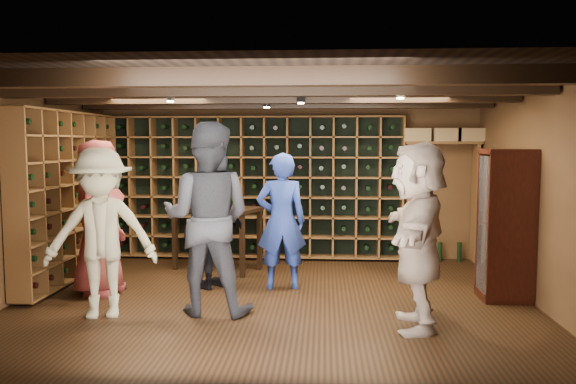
# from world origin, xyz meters

# --- Properties ---
(ground) EXTENTS (6.00, 6.00, 0.00)m
(ground) POSITION_xyz_m (0.00, 0.00, 0.00)
(ground) COLOR black
(ground) RESTS_ON ground
(room_shell) EXTENTS (6.00, 6.00, 6.00)m
(room_shell) POSITION_xyz_m (0.00, 0.05, 2.42)
(room_shell) COLOR #53361C
(room_shell) RESTS_ON ground
(wine_rack_back) EXTENTS (4.65, 0.30, 2.20)m
(wine_rack_back) POSITION_xyz_m (-0.52, 2.33, 1.15)
(wine_rack_back) COLOR brown
(wine_rack_back) RESTS_ON ground
(wine_rack_left) EXTENTS (0.30, 2.65, 2.20)m
(wine_rack_left) POSITION_xyz_m (-2.83, 0.82, 1.15)
(wine_rack_left) COLOR brown
(wine_rack_left) RESTS_ON ground
(crate_shelf) EXTENTS (1.20, 0.32, 2.07)m
(crate_shelf) POSITION_xyz_m (2.41, 2.32, 1.57)
(crate_shelf) COLOR brown
(crate_shelf) RESTS_ON ground
(display_cabinet) EXTENTS (0.55, 0.50, 1.75)m
(display_cabinet) POSITION_xyz_m (2.71, 0.20, 0.86)
(display_cabinet) COLOR black
(display_cabinet) RESTS_ON ground
(man_blue_shirt) EXTENTS (0.68, 0.50, 1.72)m
(man_blue_shirt) POSITION_xyz_m (0.05, 0.55, 0.86)
(man_blue_shirt) COLOR navy
(man_blue_shirt) RESTS_ON ground
(man_grey_suit) EXTENTS (1.06, 0.86, 2.08)m
(man_grey_suit) POSITION_xyz_m (-0.67, -0.52, 1.04)
(man_grey_suit) COLOR black
(man_grey_suit) RESTS_ON ground
(guest_red_floral) EXTENTS (0.63, 0.94, 1.89)m
(guest_red_floral) POSITION_xyz_m (-2.16, 0.15, 0.94)
(guest_red_floral) COLOR maroon
(guest_red_floral) RESTS_ON ground
(guest_woman_black) EXTENTS (0.86, 0.90, 1.51)m
(guest_woman_black) POSITION_xyz_m (-0.81, 0.52, 0.75)
(guest_woman_black) COLOR black
(guest_woman_black) RESTS_ON ground
(guest_khaki) EXTENTS (1.28, 0.90, 1.80)m
(guest_khaki) POSITION_xyz_m (-1.77, -0.74, 0.90)
(guest_khaki) COLOR gray
(guest_khaki) RESTS_ON ground
(guest_beige) EXTENTS (0.71, 1.78, 1.87)m
(guest_beige) POSITION_xyz_m (1.52, -0.88, 0.93)
(guest_beige) COLOR tan
(guest_beige) RESTS_ON ground
(tasting_table) EXTENTS (1.36, 1.01, 1.20)m
(tasting_table) POSITION_xyz_m (-0.97, 1.51, 0.81)
(tasting_table) COLOR black
(tasting_table) RESTS_ON ground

